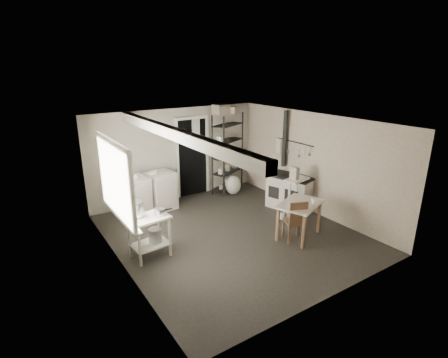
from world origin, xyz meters
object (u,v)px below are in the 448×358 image
stockpot (136,209)px  shelf_rack (228,157)px  prep_table (150,236)px  flour_sack (233,186)px  base_cabinets (148,194)px  work_table (299,219)px  stove (290,191)px  chair (294,218)px

stockpot → shelf_rack: (3.27, 2.04, 0.01)m
prep_table → flour_sack: prep_table is taller
shelf_rack → prep_table: bearing=-170.1°
prep_table → stockpot: 0.57m
prep_table → shelf_rack: size_ratio=0.37×
prep_table → base_cabinets: (0.73, 1.92, 0.06)m
work_table → flour_sack: 2.73m
prep_table → shelf_rack: bearing=34.6°
stove → base_cabinets: bearing=134.0°
prep_table → stove: stove is taller
shelf_rack → flour_sack: (-0.03, -0.32, -0.71)m
shelf_rack → chair: 3.17m
shelf_rack → work_table: shelf_rack is taller
base_cabinets → work_table: (2.04, -2.82, -0.08)m
stockpot → work_table: (2.95, -0.99, -0.56)m
base_cabinets → shelf_rack: bearing=-2.1°
base_cabinets → shelf_rack: size_ratio=0.65×
base_cabinets → flour_sack: 2.34m
base_cabinets → stove: bearing=-36.6°
prep_table → flour_sack: (3.06, 1.81, -0.16)m
work_table → flour_sack: work_table is taller
base_cabinets → work_table: bearing=-61.3°
stockpot → shelf_rack: bearing=32.0°
shelf_rack → chair: bearing=-124.2°
prep_table → flour_sack: bearing=30.6°
prep_table → stockpot: bearing=151.3°
prep_table → stove: (3.65, 0.28, 0.04)m
work_table → chair: bearing=-161.1°
prep_table → chair: (2.58, -0.96, 0.08)m
stove → work_table: bearing=-143.1°
shelf_rack → flour_sack: bearing=-120.8°
stockpot → stove: 3.85m
stockpot → stove: bearing=2.8°
base_cabinets → flour_sack: (2.33, -0.11, -0.22)m
work_table → flour_sack: bearing=84.0°
prep_table → base_cabinets: size_ratio=0.57×
stockpot → flour_sack: bearing=28.0°
prep_table → work_table: prep_table is taller
stove → chair: chair is taller
stove → chair: (-1.07, -1.24, 0.04)m
base_cabinets → shelf_rack: 2.42m
stockpot → shelf_rack: 3.85m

